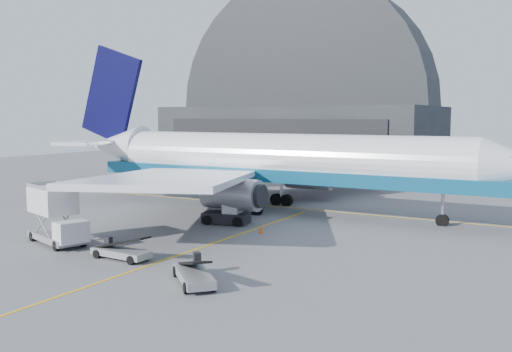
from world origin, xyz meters
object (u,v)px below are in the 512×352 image
Objects in this scene: airliner at (266,160)px; belt_loader_a at (121,251)px; pushback_tug at (228,216)px; catering_truck at (56,216)px; belt_loader_b at (194,273)px.

airliner is 11.03× the size of belt_loader_a.
belt_loader_a is at bearing -100.32° from pushback_tug.
catering_truck is at bearing -105.79° from airliner.
catering_truck is at bearing -149.35° from belt_loader_b.
belt_loader_b is (9.52, -26.58, -4.78)m from airliner.
pushback_tug is (7.26, 14.13, -1.53)m from catering_truck.
catering_truck is 16.51m from belt_loader_b.
pushback_tug is at bearing -85.44° from airliner.
airliner is at bearing 152.48° from belt_loader_b.
belt_loader_a is 8.42m from belt_loader_b.
belt_loader_a is (7.96, -1.17, -1.69)m from catering_truck.
catering_truck reaches higher than pushback_tug.
belt_loader_b is at bearing -12.99° from belt_loader_a.
airliner is 11.32× the size of belt_loader_b.
belt_loader_a is 1.03× the size of belt_loader_b.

